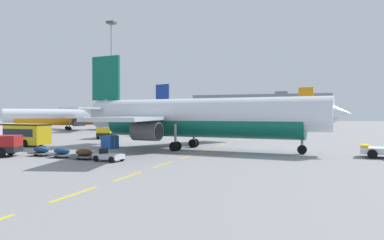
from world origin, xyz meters
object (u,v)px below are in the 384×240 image
object	(u,v)px
airliner_foreground	(196,117)
baggage_train	(73,153)
apron_shuttle_bus	(12,133)
uld_cargo_container	(110,142)
airliner_far_right	(264,115)
catering_truck	(107,129)
airliner_mid_left	(63,117)
apron_light_mast_near	(111,64)
airliner_far_center	(204,116)

from	to	relation	value
airliner_foreground	baggage_train	bearing A→B (deg)	-124.98
apron_shuttle_bus	uld_cargo_container	xyz separation A→B (m)	(15.37, 0.14, -0.95)
airliner_foreground	airliner_far_right	world-z (taller)	airliner_far_right
airliner_far_right	apron_shuttle_bus	size ratio (longest dim) A/B	2.84
apron_shuttle_bus	catering_truck	xyz separation A→B (m)	(4.39, 17.39, -0.10)
uld_cargo_container	airliner_mid_left	bearing A→B (deg)	133.43
apron_light_mast_near	apron_shuttle_bus	bearing A→B (deg)	-82.23
airliner_far_right	catering_truck	bearing A→B (deg)	-107.88
airliner_far_center	apron_light_mast_near	size ratio (longest dim) A/B	1.29
airliner_far_right	baggage_train	world-z (taller)	airliner_far_right
airliner_far_center	airliner_far_right	xyz separation A→B (m)	(8.82, 38.85, 0.19)
airliner_far_right	apron_light_mast_near	distance (m)	55.42
apron_shuttle_bus	catering_truck	size ratio (longest dim) A/B	1.66
apron_shuttle_bus	apron_light_mast_near	xyz separation A→B (m)	(-4.64, 34.03, 14.14)
apron_shuttle_bus	airliner_mid_left	bearing A→B (deg)	120.04
uld_cargo_container	catering_truck	bearing A→B (deg)	122.50
airliner_mid_left	baggage_train	xyz separation A→B (m)	(41.82, -52.18, -3.12)
baggage_train	uld_cargo_container	bearing A→B (deg)	101.55
catering_truck	apron_light_mast_near	xyz separation A→B (m)	(-9.03, 16.64, 14.25)
catering_truck	airliner_far_center	bearing A→B (deg)	64.31
airliner_mid_left	apron_light_mast_near	size ratio (longest dim) A/B	1.06
baggage_train	apron_shuttle_bus	bearing A→B (deg)	150.03
apron_shuttle_bus	apron_light_mast_near	world-z (taller)	apron_light_mast_near
airliner_foreground	catering_truck	size ratio (longest dim) A/B	4.71
baggage_train	catering_truck	bearing A→B (deg)	115.46
airliner_mid_left	baggage_train	bearing A→B (deg)	-51.29
airliner_foreground	baggage_train	size ratio (longest dim) A/B	2.98
baggage_train	uld_cargo_container	world-z (taller)	uld_cargo_container
airliner_far_right	apron_shuttle_bus	world-z (taller)	airliner_far_right
apron_light_mast_near	airliner_foreground	bearing A→B (deg)	-46.10
baggage_train	apron_light_mast_near	size ratio (longest dim) A/B	0.46
catering_truck	uld_cargo_container	xyz separation A→B (m)	(10.99, -17.25, -0.85)
airliner_far_right	catering_truck	world-z (taller)	airliner_far_right
airliner_mid_left	airliner_far_right	distance (m)	61.61
airliner_far_center	airliner_far_right	size ratio (longest dim) A/B	0.95
airliner_far_right	apron_shuttle_bus	xyz separation A→B (m)	(-24.47, -79.67, -2.29)
airliner_mid_left	uld_cargo_container	world-z (taller)	airliner_mid_left
airliner_foreground	airliner_mid_left	bearing A→B (deg)	141.58
uld_cargo_container	apron_light_mast_near	xyz separation A→B (m)	(-20.02, 33.89, 15.09)
airliner_far_center	uld_cargo_container	world-z (taller)	airliner_far_center
apron_shuttle_bus	airliner_far_right	bearing A→B (deg)	72.92
airliner_mid_left	uld_cargo_container	xyz separation A→B (m)	(39.73, -41.97, -2.86)
apron_shuttle_bus	baggage_train	world-z (taller)	apron_shuttle_bus
uld_cargo_container	apron_light_mast_near	size ratio (longest dim) A/B	0.07
catering_truck	baggage_train	world-z (taller)	catering_truck
catering_truck	apron_shuttle_bus	bearing A→B (deg)	-104.15
baggage_train	airliner_far_right	bearing A→B (deg)	85.53
catering_truck	uld_cargo_container	distance (m)	20.47
apron_shuttle_bus	uld_cargo_container	distance (m)	15.40
airliner_mid_left	airliner_far_right	size ratio (longest dim) A/B	0.78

